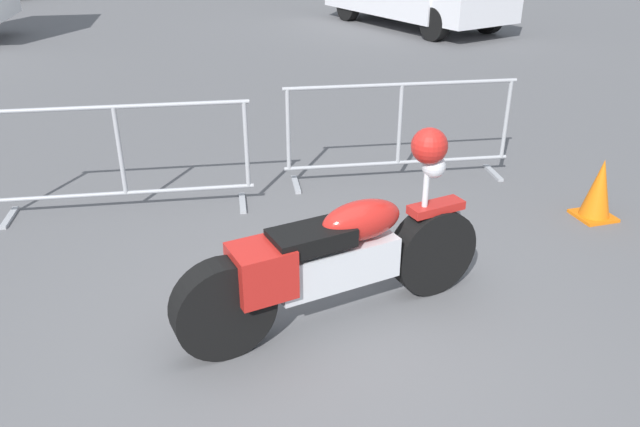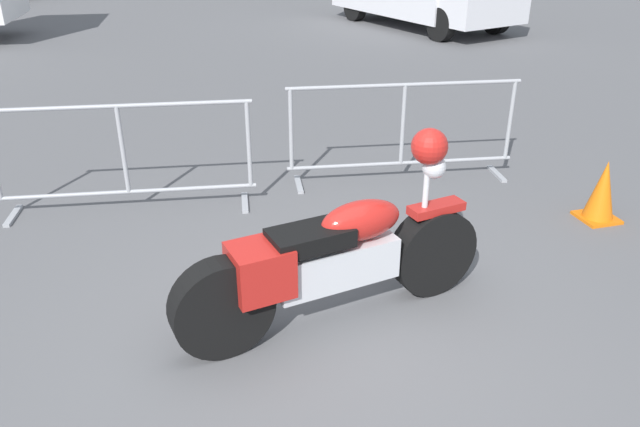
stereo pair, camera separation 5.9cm
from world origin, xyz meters
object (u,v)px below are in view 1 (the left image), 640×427
Objects in this scene: motorcycle at (336,257)px; crowd_barrier_near at (121,158)px; crowd_barrier_far at (399,131)px; traffic_cone at (599,190)px.

motorcycle is 2.64m from crowd_barrier_near.
crowd_barrier_far is (2.81, 0.00, 0.00)m from crowd_barrier_near.
traffic_cone is at bearing -43.42° from crowd_barrier_far.
crowd_barrier_far is 4.12× the size of traffic_cone.
motorcycle is 3.94× the size of traffic_cone.
crowd_barrier_near is 2.81m from crowd_barrier_far.
crowd_barrier_far reaches higher than traffic_cone.
motorcycle reaches higher than traffic_cone.
motorcycle is 2.99m from traffic_cone.
crowd_barrier_near is 1.00× the size of crowd_barrier_far.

